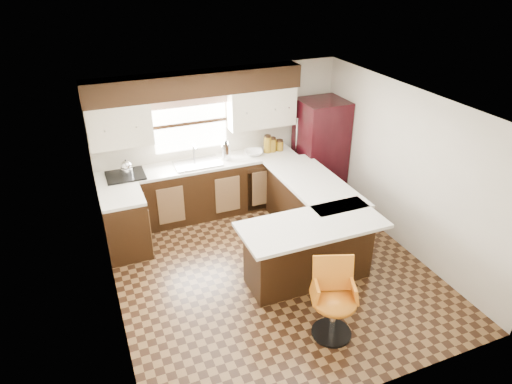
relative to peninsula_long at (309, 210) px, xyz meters
name	(u,v)px	position (x,y,z in m)	size (l,w,h in m)	color
floor	(272,270)	(-0.90, -0.62, -0.45)	(4.40, 4.40, 0.00)	#49301A
ceiling	(275,106)	(-0.90, -0.62, 1.95)	(4.40, 4.40, 0.00)	silver
wall_back	(220,139)	(-0.90, 1.58, 0.75)	(4.40, 4.40, 0.00)	beige
wall_front	(373,303)	(-0.90, -2.83, 0.75)	(4.40, 4.40, 0.00)	beige
wall_left	(106,229)	(-3.00, -0.62, 0.75)	(4.40, 4.40, 0.00)	beige
wall_right	(405,170)	(1.20, -0.62, 0.75)	(4.40, 4.40, 0.00)	beige
base_cab_back	(202,190)	(-1.35, 1.28, 0.00)	(3.30, 0.60, 0.90)	black
base_cab_left	(126,225)	(-2.70, 0.62, 0.00)	(0.60, 0.70, 0.90)	black
counter_back	(200,165)	(-1.35, 1.28, 0.47)	(3.30, 0.60, 0.04)	silver
counter_left	(121,197)	(-2.70, 0.62, 0.47)	(0.60, 0.70, 0.04)	silver
soffit	(196,84)	(-1.30, 1.40, 1.77)	(3.40, 0.35, 0.36)	black
upper_cab_left	(119,125)	(-2.52, 1.40, 1.27)	(0.94, 0.35, 0.64)	beige
upper_cab_right	(261,107)	(-0.22, 1.40, 1.27)	(1.14, 0.35, 0.64)	beige
window_pane	(190,123)	(-1.40, 1.56, 1.10)	(1.20, 0.02, 0.90)	white
valance	(189,100)	(-1.40, 1.52, 1.49)	(1.30, 0.06, 0.18)	#D19B93
sink	(198,164)	(-1.40, 1.25, 0.51)	(0.75, 0.45, 0.03)	#B2B2B7
dishwasher	(263,188)	(-0.35, 0.99, -0.02)	(0.58, 0.03, 0.78)	black
cooktop	(125,175)	(-2.55, 1.25, 0.51)	(0.58, 0.50, 0.03)	black
peninsula_long	(309,210)	(0.00, 0.00, 0.00)	(0.60, 1.95, 0.90)	black
peninsula_return	(309,251)	(-0.53, -0.97, 0.00)	(1.65, 0.60, 0.90)	black
counter_pen_long	(313,183)	(0.05, 0.00, 0.47)	(0.84, 1.95, 0.04)	silver
counter_pen_return	(312,225)	(-0.55, -1.06, 0.47)	(1.89, 0.84, 0.04)	silver
refrigerator	(320,150)	(0.79, 1.12, 0.45)	(0.77, 0.74, 1.80)	black
bar_chair	(334,302)	(-0.75, -2.01, 0.03)	(0.52, 0.52, 0.97)	orange
kettle	(126,167)	(-2.52, 1.26, 0.64)	(0.18, 0.18, 0.25)	silver
percolator	(226,151)	(-0.90, 1.28, 0.64)	(0.15, 0.15, 0.29)	silver
mixing_bowl	(254,153)	(-0.41, 1.28, 0.53)	(0.31, 0.31, 0.08)	white
canister_large	(268,145)	(-0.14, 1.30, 0.63)	(0.13, 0.13, 0.28)	#7E5E14
canister_med	(272,145)	(-0.05, 1.30, 0.61)	(0.13, 0.13, 0.23)	#7E5E14
canister_small	(280,146)	(0.09, 1.30, 0.58)	(0.13, 0.13, 0.16)	#7E5E14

